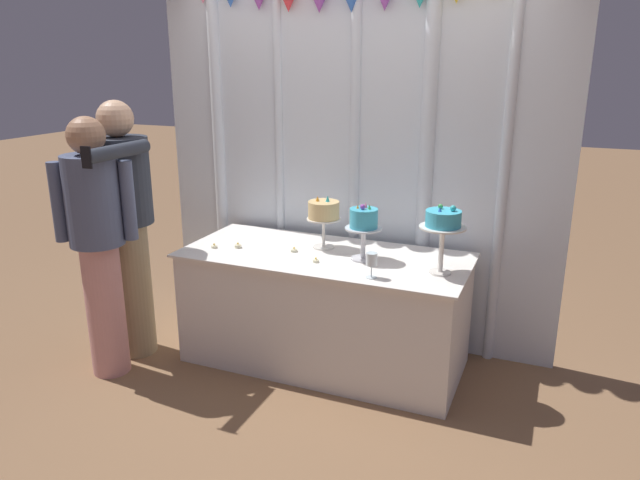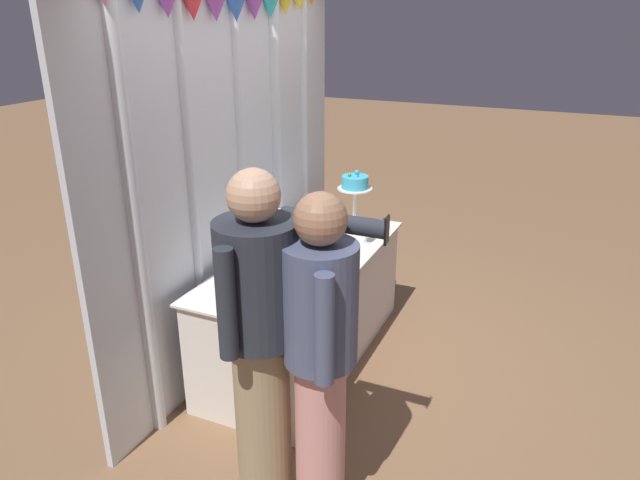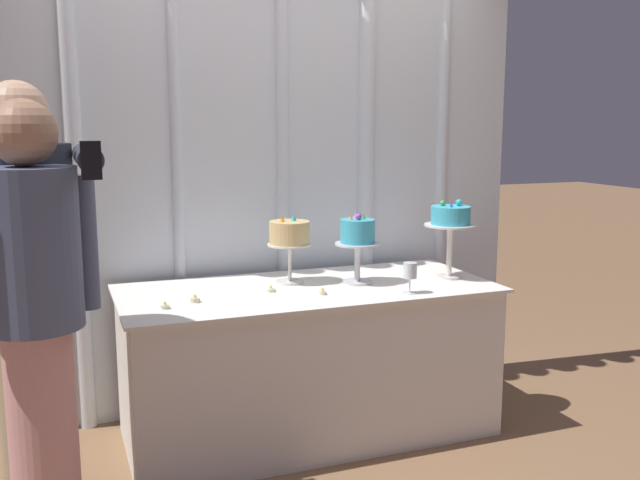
{
  "view_description": "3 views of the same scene",
  "coord_description": "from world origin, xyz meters",
  "views": [
    {
      "loc": [
        1.39,
        -3.31,
        2.0
      ],
      "look_at": [
        -0.09,
        0.23,
        0.82
      ],
      "focal_mm": 33.39,
      "sensor_mm": 36.0,
      "label": 1
    },
    {
      "loc": [
        -3.34,
        -1.49,
        2.38
      ],
      "look_at": [
        0.09,
        0.03,
        0.88
      ],
      "focal_mm": 33.07,
      "sensor_mm": 36.0,
      "label": 2
    },
    {
      "loc": [
        -1.18,
        -3.17,
        1.6
      ],
      "look_at": [
        0.07,
        0.11,
        1.01
      ],
      "focal_mm": 39.69,
      "sensor_mm": 36.0,
      "label": 3
    }
  ],
  "objects": [
    {
      "name": "tealight_near_right",
      "position": [
        -0.2,
        0.07,
        0.78
      ],
      "size": [
        0.05,
        0.05,
        0.03
      ],
      "color": "beige",
      "rests_on": "cake_table"
    },
    {
      "name": "cake_display_rightmost",
      "position": [
        0.77,
        0.03,
        1.08
      ],
      "size": [
        0.27,
        0.27,
        0.42
      ],
      "color": "silver",
      "rests_on": "cake_table"
    },
    {
      "name": "cake_display_center",
      "position": [
        0.27,
        0.09,
        1.02
      ],
      "size": [
        0.23,
        0.23,
        0.37
      ],
      "color": "silver",
      "rests_on": "cake_table"
    },
    {
      "name": "tealight_far_left",
      "position": [
        -0.74,
        -0.06,
        0.78
      ],
      "size": [
        0.04,
        0.04,
        0.03
      ],
      "color": "beige",
      "rests_on": "cake_table"
    },
    {
      "name": "tealight_far_right",
      "position": [
        0.01,
        -0.07,
        0.78
      ],
      "size": [
        0.04,
        0.04,
        0.03
      ],
      "color": "beige",
      "rests_on": "cake_table"
    },
    {
      "name": "tealight_near_left",
      "position": [
        -0.59,
        -0.0,
        0.79
      ],
      "size": [
        0.05,
        0.05,
        0.04
      ],
      "color": "beige",
      "rests_on": "cake_table"
    },
    {
      "name": "guest_girl_blue_dress",
      "position": [
        -1.29,
        -0.28,
        0.96
      ],
      "size": [
        0.55,
        0.73,
        1.75
      ],
      "color": "#9E8966",
      "rests_on": "ground_plane"
    },
    {
      "name": "ground_plane",
      "position": [
        0.0,
        0.0,
        0.0
      ],
      "size": [
        24.0,
        24.0,
        0.0
      ],
      "primitive_type": "plane",
      "color": "#846042"
    },
    {
      "name": "cake_display_leftmost",
      "position": [
        -0.06,
        0.22,
        1.02
      ],
      "size": [
        0.23,
        0.23,
        0.36
      ],
      "color": "silver",
      "rests_on": "cake_table"
    },
    {
      "name": "wine_glass",
      "position": [
        0.42,
        -0.2,
        0.88
      ],
      "size": [
        0.07,
        0.07,
        0.15
      ],
      "color": "silver",
      "rests_on": "cake_table"
    },
    {
      "name": "cake_table",
      "position": [
        0.0,
        0.1,
        0.39
      ],
      "size": [
        1.88,
        0.83,
        0.77
      ],
      "color": "white",
      "rests_on": "ground_plane"
    },
    {
      "name": "guest_man_dark_suit",
      "position": [
        -1.26,
        -0.57,
        0.92
      ],
      "size": [
        0.45,
        0.45,
        1.68
      ],
      "color": "#D6938E",
      "rests_on": "ground_plane"
    },
    {
      "name": "draped_curtain",
      "position": [
        -0.0,
        0.59,
        1.53
      ],
      "size": [
        2.93,
        0.18,
        2.76
      ],
      "color": "silver",
      "rests_on": "ground_plane"
    }
  ]
}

